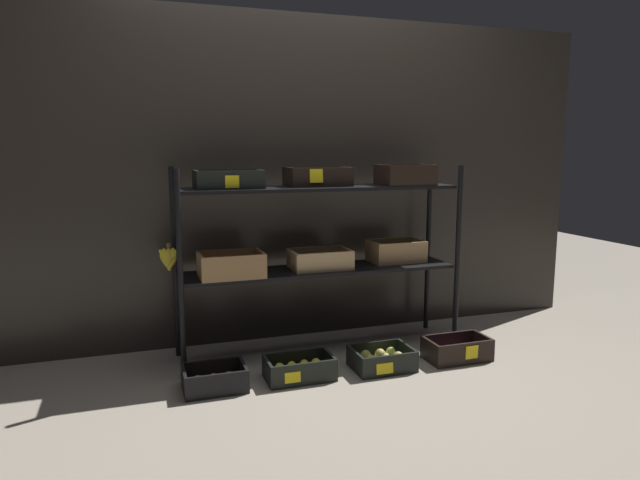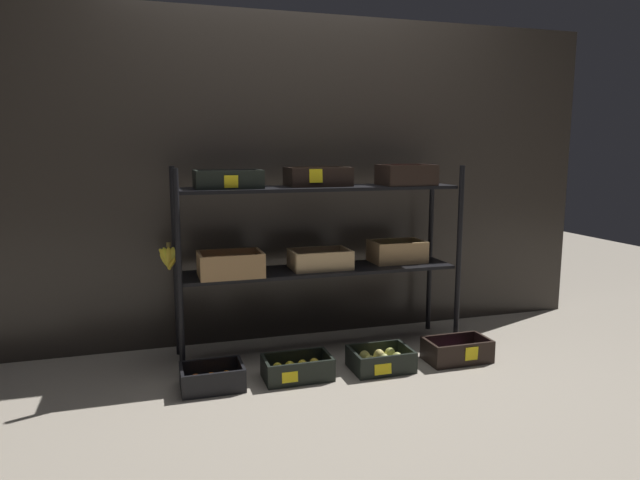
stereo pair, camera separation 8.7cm
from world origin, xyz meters
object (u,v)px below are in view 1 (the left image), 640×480
crate_ground_pear (382,360)px  crate_ground_plum (457,351)px  display_rack (317,229)px  crate_ground_lemon (299,370)px  crate_ground_tangerine (215,381)px

crate_ground_pear → crate_ground_plum: (0.48, -0.01, -0.00)m
display_rack → crate_ground_plum: display_rack is taller
crate_ground_lemon → crate_ground_plum: bearing=-1.3°
display_rack → crate_ground_lemon: bearing=-120.2°
display_rack → crate_ground_tangerine: bearing=-150.9°
crate_ground_plum → display_rack: bearing=151.1°
crate_ground_pear → crate_ground_plum: size_ratio=0.91×
crate_ground_pear → crate_ground_lemon: bearing=178.7°
crate_ground_lemon → crate_ground_plum: crate_ground_plum is taller
crate_ground_tangerine → crate_ground_pear: size_ratio=0.95×
crate_ground_pear → display_rack: bearing=123.1°
crate_ground_tangerine → crate_ground_lemon: 0.45m
crate_ground_tangerine → crate_ground_lemon: (0.45, -0.01, 0.00)m
display_rack → crate_ground_lemon: display_rack is taller
crate_ground_plum → crate_ground_lemon: bearing=178.7°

